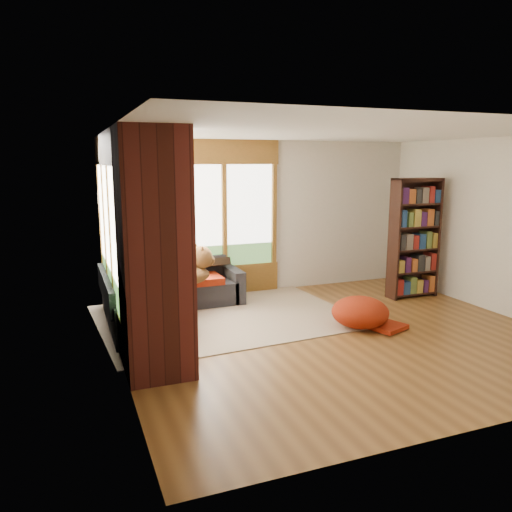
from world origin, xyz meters
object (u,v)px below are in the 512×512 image
object	(u,v)px
sectional_sofa	(164,295)
area_rug	(224,316)
dog_tan	(186,264)
bookshelf	(414,238)
dog_brindle	(168,276)
pouf	(360,311)
brick_chimney	(155,255)

from	to	relation	value
sectional_sofa	area_rug	bearing A→B (deg)	-24.67
area_rug	dog_tan	xyz separation A→B (m)	(-0.50, 0.21, 0.78)
sectional_sofa	bookshelf	size ratio (longest dim) A/B	1.11
sectional_sofa	dog_brindle	world-z (taller)	dog_brindle
bookshelf	pouf	bearing A→B (deg)	-148.22
sectional_sofa	area_rug	xyz separation A→B (m)	(0.81, -0.42, -0.30)
dog_brindle	area_rug	bearing A→B (deg)	-107.97
sectional_sofa	bookshelf	distance (m)	4.18
brick_chimney	area_rug	bearing A→B (deg)	52.42
area_rug	dog_tan	size ratio (longest dim) A/B	3.70
bookshelf	dog_brindle	distance (m)	4.15
sectional_sofa	pouf	size ratio (longest dim) A/B	2.81
sectional_sofa	brick_chimney	bearing A→B (deg)	-99.74
area_rug	bookshelf	distance (m)	3.43
sectional_sofa	dog_tan	distance (m)	0.61
brick_chimney	pouf	xyz separation A→B (m)	(2.86, 0.52, -1.08)
area_rug	bookshelf	bearing A→B (deg)	-1.29
dog_brindle	dog_tan	bearing A→B (deg)	-71.83
dog_tan	bookshelf	bearing A→B (deg)	-13.89
brick_chimney	dog_tan	bearing A→B (deg)	67.70
dog_tan	dog_brindle	xyz separation A→B (m)	(-0.35, -0.42, -0.05)
brick_chimney	sectional_sofa	xyz separation A→B (m)	(0.45, 2.05, -1.00)
area_rug	dog_brindle	size ratio (longest dim) A/B	4.38
brick_chimney	area_rug	world-z (taller)	brick_chimney
brick_chimney	dog_brindle	size ratio (longest dim) A/B	3.21
sectional_sofa	pouf	distance (m)	2.86
dog_tan	dog_brindle	world-z (taller)	dog_tan
brick_chimney	dog_brindle	bearing A→B (deg)	74.09
bookshelf	dog_tan	world-z (taller)	bookshelf
pouf	bookshelf	bearing A→B (deg)	31.78
area_rug	bookshelf	world-z (taller)	bookshelf
bookshelf	dog_tan	distance (m)	3.80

